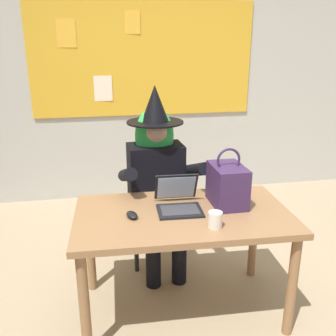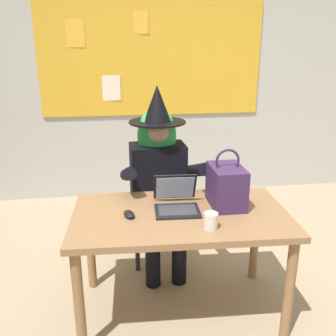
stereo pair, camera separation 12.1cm
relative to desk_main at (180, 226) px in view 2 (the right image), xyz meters
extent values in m
plane|color=tan|center=(0.05, -0.04, -0.62)|extent=(24.00, 24.00, 0.00)
cube|color=#B2B2AD|center=(0.05, 2.15, 0.76)|extent=(6.05, 0.10, 2.77)
cube|color=gold|center=(0.05, 2.09, 0.93)|extent=(2.40, 0.02, 1.20)
cube|color=gold|center=(-0.74, 2.08, 1.18)|extent=(0.19, 0.01, 0.27)
cube|color=#F4E0C6|center=(-0.40, 2.08, 0.63)|extent=(0.20, 0.01, 0.27)
cube|color=gold|center=(-0.07, 2.08, 1.29)|extent=(0.16, 0.01, 0.23)
cube|color=#8E6642|center=(0.00, 0.00, 0.07)|extent=(1.36, 0.81, 0.04)
cylinder|color=#8E6642|center=(-0.62, -0.29, -0.29)|extent=(0.06, 0.06, 0.67)
cylinder|color=#8E6642|center=(0.59, -0.34, -0.29)|extent=(0.06, 0.06, 0.67)
cylinder|color=#8E6642|center=(-0.59, 0.34, -0.29)|extent=(0.06, 0.06, 0.67)
cylinder|color=#8E6642|center=(0.62, 0.29, -0.29)|extent=(0.06, 0.06, 0.67)
cube|color=#4C1E19|center=(-0.06, 0.65, -0.19)|extent=(0.46, 0.46, 0.04)
cube|color=#4C1E19|center=(-0.05, 0.84, 0.06)|extent=(0.38, 0.08, 0.45)
cylinder|color=#262628|center=(0.09, 0.47, -0.42)|extent=(0.04, 0.04, 0.42)
cylinder|color=#262628|center=(-0.25, 0.50, -0.42)|extent=(0.04, 0.04, 0.42)
cylinder|color=#262628|center=(0.12, 0.81, -0.42)|extent=(0.04, 0.04, 0.42)
cylinder|color=#262628|center=(-0.22, 0.84, -0.42)|extent=(0.04, 0.04, 0.42)
cylinder|color=black|center=(0.05, 0.30, -0.40)|extent=(0.11, 0.11, 0.46)
cylinder|color=black|center=(-0.15, 0.29, -0.40)|extent=(0.11, 0.11, 0.46)
cylinder|color=black|center=(0.05, 0.47, -0.14)|extent=(0.17, 0.43, 0.15)
cylinder|color=black|center=(-0.15, 0.46, -0.14)|extent=(0.17, 0.43, 0.15)
cube|color=black|center=(-0.06, 0.67, 0.09)|extent=(0.43, 0.28, 0.52)
cylinder|color=black|center=(0.20, 0.45, 0.21)|extent=(0.11, 0.47, 0.24)
cylinder|color=black|center=(-0.30, 0.43, 0.21)|extent=(0.11, 0.47, 0.24)
sphere|color=#D1A889|center=(-0.06, 0.67, 0.45)|extent=(0.20, 0.20, 0.20)
ellipsoid|color=green|center=(-0.06, 0.70, 0.41)|extent=(0.31, 0.23, 0.44)
cylinder|color=black|center=(-0.06, 0.67, 0.53)|extent=(0.43, 0.43, 0.01)
cone|color=black|center=(-0.06, 0.67, 0.66)|extent=(0.21, 0.21, 0.27)
cube|color=black|center=(-0.02, 0.01, 0.10)|extent=(0.29, 0.23, 0.01)
cube|color=#333338|center=(-0.02, 0.01, 0.10)|extent=(0.24, 0.17, 0.00)
cube|color=black|center=(-0.01, 0.17, 0.20)|extent=(0.28, 0.12, 0.20)
cube|color=#99B7E0|center=(-0.01, 0.16, 0.20)|extent=(0.25, 0.10, 0.17)
ellipsoid|color=black|center=(-0.32, -0.01, 0.11)|extent=(0.09, 0.12, 0.03)
cube|color=#38234C|center=(0.31, 0.08, 0.22)|extent=(0.20, 0.30, 0.26)
torus|color=#38234C|center=(0.31, 0.08, 0.39)|extent=(0.16, 0.02, 0.16)
cylinder|color=silver|center=(0.13, -0.22, 0.14)|extent=(0.08, 0.08, 0.09)
camera|label=1|loc=(-0.49, -2.05, 1.08)|focal=39.95mm
camera|label=2|loc=(-0.37, -2.07, 1.08)|focal=39.95mm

